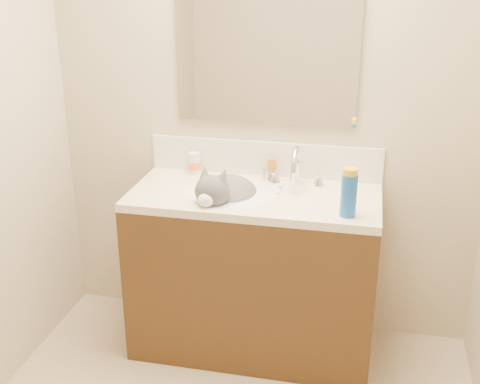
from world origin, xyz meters
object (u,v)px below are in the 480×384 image
at_px(basin, 229,207).
at_px(amber_bottle, 272,169).
at_px(vanity_cabinet, 254,275).
at_px(faucet, 296,170).
at_px(silver_jar, 266,175).
at_px(pill_bottle, 194,163).
at_px(cat, 225,198).
at_px(spray_can, 349,195).

height_order(basin, amber_bottle, amber_bottle).
relative_size(vanity_cabinet, faucet, 4.29).
height_order(silver_jar, amber_bottle, amber_bottle).
bearing_deg(faucet, pill_bottle, 172.37).
height_order(faucet, silver_jar, faucet).
bearing_deg(cat, amber_bottle, 66.02).
height_order(cat, amber_bottle, cat).
distance_m(pill_bottle, spray_can, 0.90).
bearing_deg(faucet, vanity_cabinet, -142.71).
distance_m(cat, spray_can, 0.62).
xyz_separation_m(faucet, spray_can, (0.27, -0.31, 0.01)).
relative_size(basin, amber_bottle, 4.16).
xyz_separation_m(faucet, cat, (-0.32, -0.17, -0.11)).
height_order(cat, silver_jar, cat).
height_order(vanity_cabinet, amber_bottle, amber_bottle).
xyz_separation_m(basin, cat, (-0.02, -0.00, 0.05)).
bearing_deg(basin, silver_jar, 57.67).
distance_m(amber_bottle, spray_can, 0.57).
height_order(cat, pill_bottle, cat).
xyz_separation_m(silver_jar, amber_bottle, (0.02, 0.02, 0.03)).
relative_size(faucet, spray_can, 1.46).
bearing_deg(faucet, amber_bottle, 148.44).
relative_size(silver_jar, amber_bottle, 0.50).
height_order(vanity_cabinet, pill_bottle, pill_bottle).
xyz_separation_m(basin, faucet, (0.30, 0.17, 0.16)).
bearing_deg(vanity_cabinet, faucet, 37.29).
distance_m(vanity_cabinet, spray_can, 0.73).
height_order(vanity_cabinet, basin, basin).
distance_m(silver_jar, amber_bottle, 0.04).
height_order(vanity_cabinet, cat, cat).
distance_m(cat, pill_bottle, 0.34).
bearing_deg(silver_jar, amber_bottle, 44.96).
height_order(pill_bottle, amber_bottle, pill_bottle).
bearing_deg(cat, silver_jar, 66.97).
height_order(pill_bottle, silver_jar, pill_bottle).
bearing_deg(vanity_cabinet, amber_bottle, 78.18).
xyz_separation_m(pill_bottle, spray_can, (0.81, -0.39, 0.04)).
bearing_deg(pill_bottle, cat, -47.55).
distance_m(pill_bottle, amber_bottle, 0.41).
distance_m(faucet, spray_can, 0.41).
bearing_deg(silver_jar, cat, -125.47).
height_order(vanity_cabinet, faucet, faucet).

